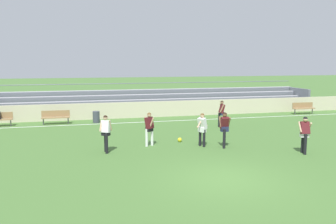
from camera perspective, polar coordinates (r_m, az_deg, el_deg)
name	(u,v)px	position (r m, az deg, el deg)	size (l,w,h in m)	color
ground_plane	(225,180)	(12.53, 9.42, -10.93)	(160.00, 160.00, 0.00)	#477033
field_line_sideline	(155,122)	(23.88, -2.22, -1.59)	(44.00, 0.12, 0.01)	white
sideline_wall	(149,109)	(25.71, -3.13, 0.43)	(48.00, 0.16, 1.17)	beige
bleacher_stand	(160,100)	(28.22, -1.37, 1.92)	(25.81, 3.45, 2.31)	#B2B2B7
bench_near_wall_gap	(56,116)	(24.00, -18.02, -0.63)	(1.80, 0.40, 0.90)	#99754C
bench_far_right	(303,107)	(29.29, 21.40, 0.76)	(1.80, 0.40, 0.90)	#99754C
trash_bin	(96,117)	(23.90, -11.76, -0.81)	(0.46, 0.46, 0.78)	#3D424C
player_dark_trailing_run	(149,126)	(16.88, -3.11, -2.35)	(0.50, 0.66, 1.66)	white
player_white_wide_left	(202,127)	(16.87, 5.67, -2.44)	(0.72, 0.51, 1.64)	black
player_dark_on_ball	(225,127)	(16.77, 9.30, -2.38)	(0.44, 0.52, 1.71)	black
player_white_challenging	(106,130)	(15.88, -10.22, -2.99)	(0.61, 0.48, 1.72)	black
player_dark_deep_cover	(222,111)	(22.05, 8.86, 0.12)	(0.42, 0.50, 1.68)	black
player_dark_overlapping	(305,132)	(16.62, 21.60, -3.03)	(0.56, 0.50, 1.69)	black
soccer_ball	(180,140)	(17.91, 1.94, -4.59)	(0.22, 0.22, 0.22)	yellow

